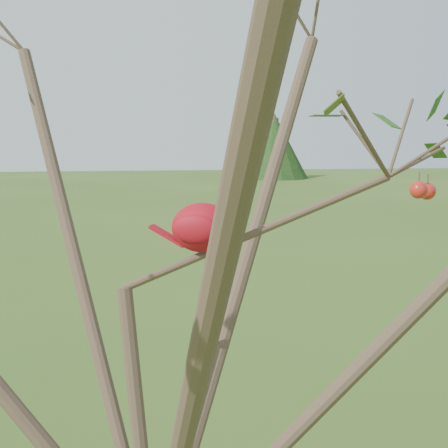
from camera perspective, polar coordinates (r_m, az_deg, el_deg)
The scene contains 3 objects.
crabapple_tree at distance 1.14m, azimuth -6.65°, elevation 0.35°, with size 2.35×2.05×2.95m.
cardinal at distance 1.26m, azimuth -1.87°, elevation -0.11°, with size 0.23×0.15×0.16m.
distant_trees at distance 27.64m, azimuth -10.17°, elevation 7.11°, with size 44.78×13.97×3.76m.
Camera 1 is at (-0.02, -1.16, 2.29)m, focal length 45.00 mm.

